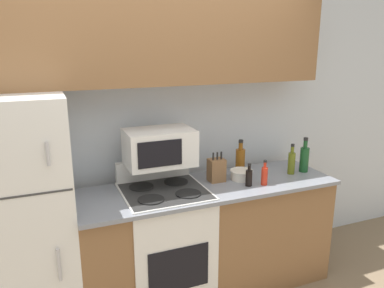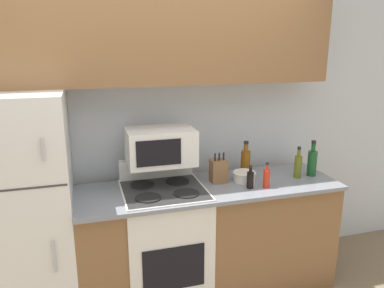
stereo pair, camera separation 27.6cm
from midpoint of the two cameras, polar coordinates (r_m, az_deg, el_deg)
name	(u,v)px [view 2 (the right image)]	position (r m, az deg, el deg)	size (l,w,h in m)	color
wall_back	(153,132)	(3.14, -3.55, 1.87)	(8.00, 0.05, 2.55)	silver
lower_cabinets	(209,238)	(3.14, 5.15, -14.13)	(2.04, 0.64, 0.92)	brown
refrigerator	(20,213)	(2.85, -22.21, -9.75)	(0.72, 0.73, 1.69)	white
upper_cabinets	(155,38)	(2.86, -2.87, 15.82)	(2.76, 0.35, 0.68)	brown
stove	(165,243)	(3.02, -1.49, -14.92)	(0.62, 0.62, 1.09)	white
microwave	(161,146)	(2.84, -2.00, -0.40)	(0.51, 0.34, 0.27)	white
knife_block	(219,171)	(2.98, 6.72, -4.12)	(0.13, 0.11, 0.24)	brown
bowl	(244,176)	(3.05, 10.57, -4.87)	(0.19, 0.19, 0.08)	silver
bottle_wine_green	(312,162)	(3.30, 20.15, -2.61)	(0.08, 0.08, 0.30)	#194C23
bottle_soy_sauce	(250,179)	(2.90, 11.58, -5.33)	(0.05, 0.05, 0.18)	black
bottle_whiskey	(245,161)	(3.21, 10.60, -2.55)	(0.08, 0.08, 0.28)	brown
bottle_hot_sauce	(267,178)	(2.94, 13.96, -5.06)	(0.05, 0.05, 0.20)	red
bottle_olive_oil	(298,165)	(3.22, 18.23, -3.16)	(0.06, 0.06, 0.26)	#5B6619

